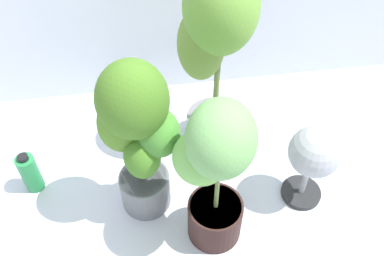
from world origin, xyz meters
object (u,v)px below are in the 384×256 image
object	(u,v)px
potted_plant_front_right	(215,170)
floor_fan	(314,155)
potted_plant_center	(138,133)
potted_plant_back_right	(215,46)
nutrient_bottle	(30,173)

from	to	relation	value
potted_plant_front_right	floor_fan	world-z (taller)	potted_plant_front_right
potted_plant_center	potted_plant_front_right	bearing A→B (deg)	-35.38
potted_plant_front_right	potted_plant_back_right	xyz separation A→B (m)	(0.09, 0.51, 0.15)
floor_fan	potted_plant_front_right	bearing A→B (deg)	-88.34
potted_plant_back_right	floor_fan	size ratio (longest dim) A/B	2.31
potted_plant_front_right	nutrient_bottle	xyz separation A→B (m)	(-0.77, 0.34, -0.33)
potted_plant_back_right	floor_fan	world-z (taller)	potted_plant_back_right
potted_plant_center	potted_plant_front_right	distance (m)	0.32
potted_plant_center	nutrient_bottle	size ratio (longest dim) A/B	3.52
potted_plant_center	potted_plant_back_right	world-z (taller)	potted_plant_back_right
potted_plant_center	nutrient_bottle	bearing A→B (deg)	162.98
potted_plant_front_right	potted_plant_back_right	world-z (taller)	potted_plant_back_right
potted_plant_center	potted_plant_front_right	size ratio (longest dim) A/B	1.06
potted_plant_center	nutrient_bottle	distance (m)	0.64
floor_fan	nutrient_bottle	bearing A→B (deg)	-113.69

